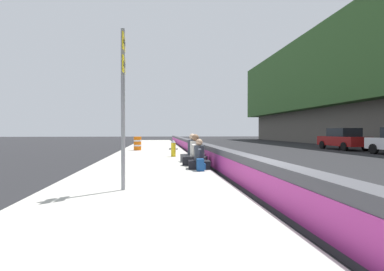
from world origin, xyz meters
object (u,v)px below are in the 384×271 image
object	(u,v)px
seated_person_foreground	(199,159)
seated_person_middle	(195,155)
construction_barrel	(137,143)
route_sign_post	(123,97)
fire_hydrant	(173,148)
parked_car_fourth	(343,139)
seated_person_rear	(192,153)
backpack	(201,165)

from	to	relation	value
seated_person_foreground	seated_person_middle	xyz separation A→B (m)	(1.19, -0.01, 0.05)
seated_person_foreground	seated_person_middle	size ratio (longest dim) A/B	0.87
seated_person_middle	construction_barrel	xyz separation A→B (m)	(9.66, 2.88, 0.10)
route_sign_post	fire_hydrant	bearing A→B (deg)	-9.98
fire_hydrant	parked_car_fourth	world-z (taller)	parked_car_fourth
seated_person_middle	construction_barrel	bearing A→B (deg)	16.61
route_sign_post	seated_person_foreground	distance (m)	4.60
seated_person_rear	seated_person_middle	bearing A→B (deg)	178.61
seated_person_rear	construction_barrel	xyz separation A→B (m)	(8.38, 2.91, 0.10)
backpack	construction_barrel	bearing A→B (deg)	13.92
route_sign_post	seated_person_middle	distance (m)	5.58
seated_person_foreground	seated_person_middle	distance (m)	1.19
route_sign_post	seated_person_rear	size ratio (longest dim) A/B	2.97
seated_person_rear	backpack	world-z (taller)	seated_person_rear
backpack	seated_person_foreground	bearing A→B (deg)	-3.44
seated_person_middle	seated_person_foreground	bearing A→B (deg)	179.57
fire_hydrant	construction_barrel	distance (m)	6.04
fire_hydrant	backpack	size ratio (longest dim) A/B	2.20
route_sign_post	seated_person_rear	world-z (taller)	route_sign_post
seated_person_middle	seated_person_rear	xyz separation A→B (m)	(1.27, -0.03, 0.00)
route_sign_post	parked_car_fourth	size ratio (longest dim) A/B	0.79
seated_person_foreground	backpack	size ratio (longest dim) A/B	2.62
seated_person_foreground	construction_barrel	distance (m)	11.22
route_sign_post	seated_person_foreground	bearing A→B (deg)	-31.27
seated_person_foreground	construction_barrel	size ratio (longest dim) A/B	1.10
seated_person_middle	fire_hydrant	bearing A→B (deg)	9.29
seated_person_middle	parked_car_fourth	size ratio (longest dim) A/B	0.27
fire_hydrant	parked_car_fourth	size ratio (longest dim) A/B	0.19
route_sign_post	parked_car_fourth	world-z (taller)	route_sign_post
fire_hydrant	parked_car_fourth	xyz separation A→B (m)	(6.65, -13.73, 0.27)
backpack	parked_car_fourth	xyz separation A→B (m)	(12.47, -13.11, 0.53)
fire_hydrant	parked_car_fourth	distance (m)	15.26
route_sign_post	fire_hydrant	xyz separation A→B (m)	(8.87, -1.56, -1.62)
construction_barrel	backpack	bearing A→B (deg)	-166.08
seated_person_foreground	seated_person_middle	bearing A→B (deg)	-0.43
seated_person_middle	seated_person_rear	size ratio (longest dim) A/B	0.99
backpack	seated_person_middle	bearing A→B (deg)	-1.43
seated_person_rear	parked_car_fourth	distance (m)	16.08
fire_hydrant	seated_person_middle	size ratio (longest dim) A/B	0.73
seated_person_foreground	construction_barrel	xyz separation A→B (m)	(10.85, 2.87, 0.15)
route_sign_post	seated_person_middle	world-z (taller)	route_sign_post
backpack	parked_car_fourth	size ratio (longest dim) A/B	0.09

